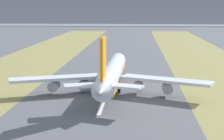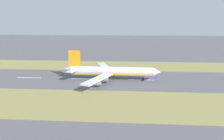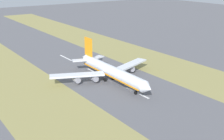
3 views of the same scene
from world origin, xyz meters
TOP-DOWN VIEW (x-y plane):
  - ground_plane at (0.00, 0.00)m, footprint 800.00×800.00m
  - grass_median_west at (-45.00, 0.00)m, footprint 40.00×600.00m
  - grass_median_east at (45.00, 0.00)m, footprint 40.00×600.00m
  - centreline_dash_near at (0.00, -58.63)m, footprint 1.20×18.00m
  - centreline_dash_mid at (0.00, -18.63)m, footprint 1.20×18.00m
  - centreline_dash_far at (0.00, 21.37)m, footprint 1.20×18.00m
  - airplane_main_jet at (1.54, -0.54)m, footprint 64.12×67.10m

SIDE VIEW (x-z plane):
  - ground_plane at x=0.00m, z-range 0.00..0.00m
  - grass_median_west at x=-45.00m, z-range 0.00..0.01m
  - grass_median_east at x=45.00m, z-range 0.00..0.01m
  - centreline_dash_near at x=0.00m, z-range 0.00..0.01m
  - centreline_dash_mid at x=0.00m, z-range 0.00..0.01m
  - centreline_dash_far at x=0.00m, z-range 0.00..0.01m
  - airplane_main_jet at x=1.54m, z-range -4.08..16.12m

